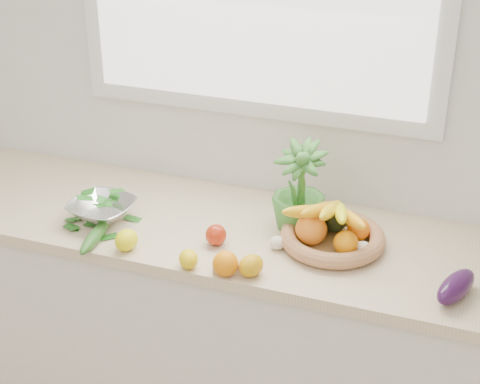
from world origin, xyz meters
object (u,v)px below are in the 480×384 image
(potted_herb, at_px, (299,188))
(fruit_basket, at_px, (332,232))
(apple, at_px, (216,235))
(colander_with_spinach, at_px, (102,205))
(cucumber, at_px, (95,236))
(eggplant, at_px, (456,287))

(potted_herb, bearing_deg, fruit_basket, -27.06)
(apple, distance_m, colander_with_spinach, 0.43)
(cucumber, distance_m, fruit_basket, 0.77)
(cucumber, height_order, fruit_basket, fruit_basket)
(cucumber, bearing_deg, potted_herb, 27.40)
(cucumber, relative_size, colander_with_spinach, 0.96)
(eggplant, relative_size, potted_herb, 0.59)
(apple, relative_size, fruit_basket, 0.19)
(apple, distance_m, fruit_basket, 0.38)
(apple, height_order, fruit_basket, fruit_basket)
(fruit_basket, bearing_deg, potted_herb, 152.94)
(cucumber, xyz_separation_m, potted_herb, (0.60, 0.31, 0.13))
(cucumber, relative_size, fruit_basket, 0.64)
(eggplant, distance_m, colander_with_spinach, 1.19)
(potted_herb, bearing_deg, cucumber, -152.60)
(apple, height_order, eggplant, eggplant)
(cucumber, xyz_separation_m, colander_with_spinach, (-0.05, 0.14, 0.04))
(apple, bearing_deg, cucumber, -162.30)
(apple, height_order, colander_with_spinach, colander_with_spinach)
(eggplant, relative_size, cucumber, 0.83)
(apple, bearing_deg, eggplant, -3.09)
(apple, xyz_separation_m, colander_with_spinach, (-0.43, 0.02, 0.02))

